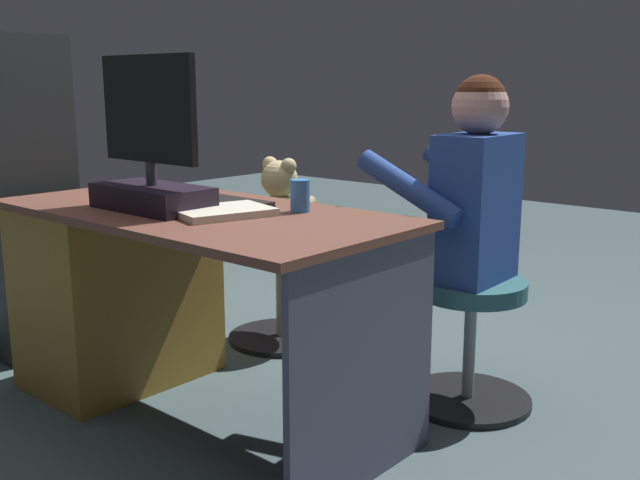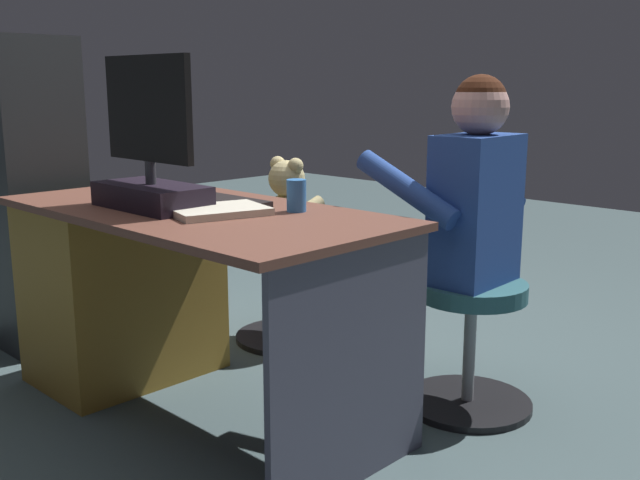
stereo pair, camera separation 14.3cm
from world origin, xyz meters
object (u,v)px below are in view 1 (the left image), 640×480
Objects in this scene: cup at (300,196)px; office_chair_teddy at (281,282)px; monitor at (151,166)px; desk at (134,287)px; tv_remote at (108,197)px; person at (453,213)px; keyboard at (219,201)px; teddy_bear at (282,203)px; visitor_chair at (470,331)px; computer_mouse at (162,191)px.

cup is 0.97m from office_chair_teddy.
monitor reaches higher than office_chair_teddy.
tv_remote reaches higher than desk.
monitor reaches higher than person.
keyboard reaches higher than tv_remote.
person reaches higher than keyboard.
person is (-0.98, -0.78, -0.05)m from tv_remote.
tv_remote is 0.94m from office_chair_teddy.
keyboard is 0.69m from teddy_bear.
office_chair_teddy is 0.36m from teddy_bear.
desk is 0.79m from teddy_bear.
monitor is at bearing 45.74° from visitor_chair.
tv_remote is at bearing 21.19° from cup.
office_chair_teddy is at bearing -64.47° from keyboard.
keyboard is at bearing 38.86° from visitor_chair.
visitor_chair is at bearing -149.63° from computer_mouse.
person is (-0.90, 0.03, 0.42)m from office_chair_teddy.
keyboard is 2.80× the size of tv_remote.
cup is at bearing -143.78° from monitor.
monitor is (-0.28, 0.10, 0.49)m from desk.
tv_remote is at bearing 68.54° from computer_mouse.
computer_mouse is 0.20m from tv_remote.
teddy_bear is at bearing -64.94° from keyboard.
office_chair_teddy is (-0.01, -0.62, -0.48)m from computer_mouse.
tv_remote is (0.07, 0.19, -0.01)m from computer_mouse.
keyboard is 0.30m from computer_mouse.
monitor is 1.07m from person.
computer_mouse is 1.09m from person.
cup is (-0.33, -0.07, 0.04)m from keyboard.
tv_remote is at bearing 77.89° from desk.
office_chair_teddy is 1.30× the size of teddy_bear.
tv_remote is 1.41m from visitor_chair.
person is (-0.90, 0.05, 0.07)m from teddy_bear.
person reaches higher than computer_mouse.
cup reaches higher than tv_remote.
keyboard is 0.35× the size of person.
tv_remote is (0.37, 0.21, -0.00)m from keyboard.
office_chair_teddy is (0.21, -0.83, -0.61)m from monitor.
person is at bearing -172.67° from tv_remote.
teddy_bear is at bearing -41.70° from cup.
desk is 0.58m from monitor.
monitor reaches higher than visitor_chair.
teddy_bear is at bearing -90.00° from office_chair_teddy.
computer_mouse is at bearing 4.04° from keyboard.
keyboard is 0.43m from tv_remote.
desk is at bearing 19.95° from keyboard.
monitor reaches higher than desk.
computer_mouse reaches higher than tv_remote.
computer_mouse is at bearing 32.97° from person.
computer_mouse is 0.20× the size of office_chair_teddy.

